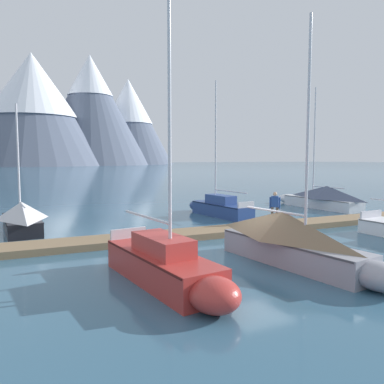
{
  "coord_description": "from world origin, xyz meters",
  "views": [
    {
      "loc": [
        -8.68,
        -12.23,
        3.79
      ],
      "look_at": [
        0.0,
        6.0,
        2.0
      ],
      "focal_mm": 35.23,
      "sensor_mm": 36.0,
      "label": 1
    }
  ],
  "objects_px": {
    "sailboat_far_berth": "(218,207)",
    "person_on_dock": "(275,205)",
    "sailboat_end_of_dock": "(320,197)",
    "sailboat_mid_dock_port": "(168,266)",
    "sailboat_mid_dock_starboard": "(294,241)",
    "sailboat_second_berth": "(21,217)"
  },
  "relations": [
    {
      "from": "sailboat_mid_dock_port",
      "to": "person_on_dock",
      "type": "relative_size",
      "value": 5.05
    },
    {
      "from": "sailboat_mid_dock_starboard",
      "to": "sailboat_far_berth",
      "type": "distance_m",
      "value": 12.02
    },
    {
      "from": "sailboat_far_berth",
      "to": "sailboat_second_berth",
      "type": "bearing_deg",
      "value": -178.49
    },
    {
      "from": "sailboat_mid_dock_port",
      "to": "person_on_dock",
      "type": "height_order",
      "value": "sailboat_mid_dock_port"
    },
    {
      "from": "person_on_dock",
      "to": "sailboat_far_berth",
      "type": "bearing_deg",
      "value": 95.87
    },
    {
      "from": "sailboat_far_berth",
      "to": "sailboat_mid_dock_starboard",
      "type": "bearing_deg",
      "value": -106.39
    },
    {
      "from": "sailboat_far_berth",
      "to": "person_on_dock",
      "type": "relative_size",
      "value": 5.26
    },
    {
      "from": "sailboat_end_of_dock",
      "to": "sailboat_far_berth",
      "type": "bearing_deg",
      "value": -179.9
    },
    {
      "from": "sailboat_far_berth",
      "to": "sailboat_end_of_dock",
      "type": "distance_m",
      "value": 9.08
    },
    {
      "from": "sailboat_far_berth",
      "to": "person_on_dock",
      "type": "bearing_deg",
      "value": -84.13
    },
    {
      "from": "sailboat_mid_dock_starboard",
      "to": "person_on_dock",
      "type": "distance_m",
      "value": 7.31
    },
    {
      "from": "sailboat_mid_dock_starboard",
      "to": "sailboat_far_berth",
      "type": "relative_size",
      "value": 0.96
    },
    {
      "from": "sailboat_far_berth",
      "to": "sailboat_end_of_dock",
      "type": "height_order",
      "value": "sailboat_end_of_dock"
    },
    {
      "from": "sailboat_second_berth",
      "to": "sailboat_far_berth",
      "type": "relative_size",
      "value": 0.75
    },
    {
      "from": "sailboat_mid_dock_starboard",
      "to": "sailboat_end_of_dock",
      "type": "xyz_separation_m",
      "value": [
        12.46,
        11.54,
        -0.09
      ]
    },
    {
      "from": "sailboat_mid_dock_port",
      "to": "person_on_dock",
      "type": "xyz_separation_m",
      "value": [
        8.8,
        6.27,
        0.65
      ]
    },
    {
      "from": "sailboat_mid_dock_port",
      "to": "sailboat_end_of_dock",
      "type": "bearing_deg",
      "value": 33.96
    },
    {
      "from": "sailboat_second_berth",
      "to": "sailboat_mid_dock_port",
      "type": "height_order",
      "value": "sailboat_mid_dock_port"
    },
    {
      "from": "sailboat_far_berth",
      "to": "person_on_dock",
      "type": "height_order",
      "value": "sailboat_far_berth"
    },
    {
      "from": "sailboat_second_berth",
      "to": "sailboat_mid_dock_starboard",
      "type": "relative_size",
      "value": 0.78
    },
    {
      "from": "sailboat_far_berth",
      "to": "person_on_dock",
      "type": "xyz_separation_m",
      "value": [
        0.55,
        -5.38,
        0.68
      ]
    },
    {
      "from": "sailboat_mid_dock_starboard",
      "to": "sailboat_far_berth",
      "type": "xyz_separation_m",
      "value": [
        3.39,
        11.53,
        -0.32
      ]
    }
  ]
}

